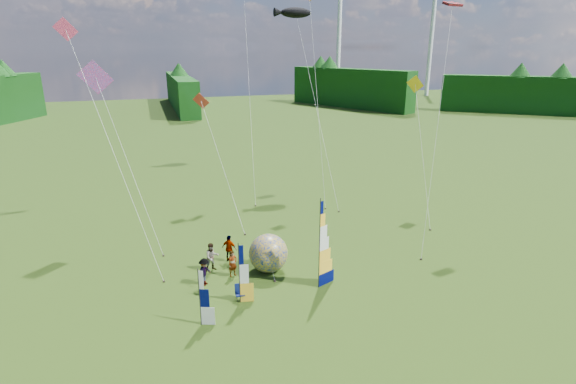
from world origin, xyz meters
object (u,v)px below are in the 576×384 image
object	(u,v)px
feather_banner_main	(319,246)
camp_chair	(240,293)
kite_whale	(316,96)
side_banner_far	(200,298)
spectator_c	(205,272)
spectator_d	(229,248)
bol_inflatable	(268,253)
spectator_b	(212,257)
side_banner_left	(239,274)
spectator_a	(233,264)

from	to	relation	value
feather_banner_main	camp_chair	world-z (taller)	feather_banner_main
feather_banner_main	kite_whale	bearing A→B (deg)	46.88
side_banner_far	spectator_c	xyz separation A→B (m)	(0.73, 3.97, -0.68)
spectator_d	kite_whale	world-z (taller)	kite_whale
feather_banner_main	spectator_d	distance (m)	6.75
bol_inflatable	camp_chair	size ratio (longest dim) A/B	2.62
spectator_c	kite_whale	distance (m)	21.21
spectator_b	spectator_c	xyz separation A→B (m)	(-0.69, -1.66, -0.07)
feather_banner_main	bol_inflatable	size ratio (longest dim) A/B	2.18
side_banner_far	bol_inflatable	world-z (taller)	side_banner_far
feather_banner_main	side_banner_left	distance (m)	4.78
spectator_a	spectator_d	bearing A→B (deg)	60.68
spectator_b	camp_chair	xyz separation A→B (m)	(0.92, -4.00, -0.45)
feather_banner_main	spectator_b	distance (m)	7.07
side_banner_left	side_banner_far	bearing A→B (deg)	-136.17
spectator_b	camp_chair	distance (m)	4.13
feather_banner_main	bol_inflatable	bearing A→B (deg)	105.27
spectator_c	camp_chair	bearing A→B (deg)	-107.65
spectator_b	side_banner_left	bearing A→B (deg)	-87.90
bol_inflatable	spectator_a	world-z (taller)	bol_inflatable
side_banner_left	bol_inflatable	world-z (taller)	side_banner_left
camp_chair	spectator_b	bearing A→B (deg)	105.00
bol_inflatable	spectator_d	size ratio (longest dim) A/B	1.34
spectator_d	camp_chair	world-z (taller)	spectator_d
kite_whale	feather_banner_main	bearing A→B (deg)	-119.30
spectator_d	camp_chair	distance (m)	4.94
spectator_d	camp_chair	bearing A→B (deg)	125.55
side_banner_left	side_banner_far	size ratio (longest dim) A/B	1.13
feather_banner_main	spectator_d	world-z (taller)	feather_banner_main
spectator_b	feather_banner_main	bearing A→B (deg)	-45.48
feather_banner_main	spectator_c	distance (m)	6.92
side_banner_far	feather_banner_main	bearing A→B (deg)	33.88
side_banner_far	kite_whale	distance (m)	24.35
feather_banner_main	spectator_c	xyz separation A→B (m)	(-6.26, 2.32, -1.81)
side_banner_far	kite_whale	size ratio (longest dim) A/B	0.17
spectator_b	spectator_d	bearing A→B (deg)	25.82
spectator_a	camp_chair	distance (m)	2.91
spectator_a	spectator_b	size ratio (longest dim) A/B	0.91
side_banner_left	spectator_b	distance (m)	4.35
spectator_a	feather_banner_main	bearing A→B (deg)	-56.72
spectator_c	side_banner_left	bearing A→B (deg)	-110.06
side_banner_left	kite_whale	bearing A→B (deg)	69.42
bol_inflatable	kite_whale	distance (m)	18.55
side_banner_left	spectator_a	bearing A→B (deg)	97.91
spectator_a	camp_chair	size ratio (longest dim) A/B	1.80
spectator_a	spectator_d	size ratio (longest dim) A/B	0.92
feather_banner_main	camp_chair	size ratio (longest dim) A/B	5.73
bol_inflatable	spectator_c	world-z (taller)	bol_inflatable
spectator_a	kite_whale	bearing A→B (deg)	29.05
bol_inflatable	camp_chair	xyz separation A→B (m)	(-2.41, -2.85, -0.75)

